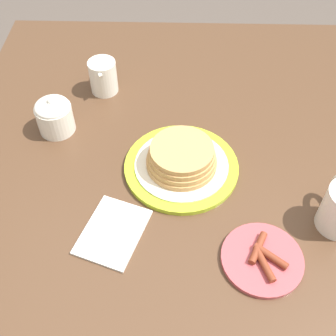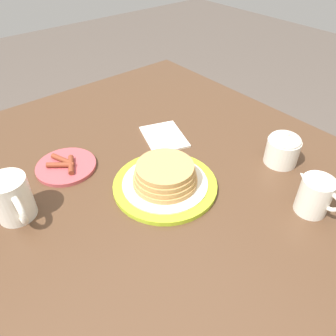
{
  "view_description": "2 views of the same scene",
  "coord_description": "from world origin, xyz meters",
  "px_view_note": "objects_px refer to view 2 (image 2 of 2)",
  "views": [
    {
      "loc": [
        -0.6,
        0.01,
        1.48
      ],
      "look_at": [
        -0.01,
        0.02,
        0.78
      ],
      "focal_mm": 45.0,
      "sensor_mm": 36.0,
      "label": 1
    },
    {
      "loc": [
        0.49,
        -0.38,
        1.3
      ],
      "look_at": [
        -0.01,
        0.02,
        0.78
      ],
      "focal_mm": 35.0,
      "sensor_mm": 36.0,
      "label": 2
    }
  ],
  "objects_px": {
    "pancake_plate": "(165,179)",
    "coffee_mug": "(12,199)",
    "side_plate_bacon": "(66,166)",
    "napkin": "(164,137)",
    "creamer_pitcher": "(315,195)",
    "sugar_bowl": "(283,148)"
  },
  "relations": [
    {
      "from": "coffee_mug",
      "to": "sugar_bowl",
      "type": "bearing_deg",
      "value": 67.53
    },
    {
      "from": "napkin",
      "to": "coffee_mug",
      "type": "bearing_deg",
      "value": -85.43
    },
    {
      "from": "side_plate_bacon",
      "to": "coffee_mug",
      "type": "bearing_deg",
      "value": -60.61
    },
    {
      "from": "creamer_pitcher",
      "to": "sugar_bowl",
      "type": "height_order",
      "value": "sugar_bowl"
    },
    {
      "from": "side_plate_bacon",
      "to": "sugar_bowl",
      "type": "xyz_separation_m",
      "value": [
        0.35,
        0.46,
        0.04
      ]
    },
    {
      "from": "side_plate_bacon",
      "to": "coffee_mug",
      "type": "relative_size",
      "value": 1.32
    },
    {
      "from": "sugar_bowl",
      "to": "napkin",
      "type": "height_order",
      "value": "sugar_bowl"
    },
    {
      "from": "side_plate_bacon",
      "to": "napkin",
      "type": "relative_size",
      "value": 0.89
    },
    {
      "from": "coffee_mug",
      "to": "creamer_pitcher",
      "type": "distance_m",
      "value": 0.66
    },
    {
      "from": "sugar_bowl",
      "to": "napkin",
      "type": "distance_m",
      "value": 0.34
    },
    {
      "from": "pancake_plate",
      "to": "napkin",
      "type": "relative_size",
      "value": 1.46
    },
    {
      "from": "side_plate_bacon",
      "to": "napkin",
      "type": "distance_m",
      "value": 0.3
    },
    {
      "from": "side_plate_bacon",
      "to": "sugar_bowl",
      "type": "distance_m",
      "value": 0.58
    },
    {
      "from": "pancake_plate",
      "to": "napkin",
      "type": "distance_m",
      "value": 0.22
    },
    {
      "from": "pancake_plate",
      "to": "creamer_pitcher",
      "type": "xyz_separation_m",
      "value": [
        0.27,
        0.21,
        0.02
      ]
    },
    {
      "from": "creamer_pitcher",
      "to": "napkin",
      "type": "height_order",
      "value": "creamer_pitcher"
    },
    {
      "from": "pancake_plate",
      "to": "coffee_mug",
      "type": "height_order",
      "value": "coffee_mug"
    },
    {
      "from": "sugar_bowl",
      "to": "napkin",
      "type": "relative_size",
      "value": 0.56
    },
    {
      "from": "creamer_pitcher",
      "to": "napkin",
      "type": "relative_size",
      "value": 0.63
    },
    {
      "from": "side_plate_bacon",
      "to": "napkin",
      "type": "height_order",
      "value": "side_plate_bacon"
    },
    {
      "from": "coffee_mug",
      "to": "napkin",
      "type": "bearing_deg",
      "value": 94.57
    },
    {
      "from": "coffee_mug",
      "to": "sugar_bowl",
      "type": "relative_size",
      "value": 1.22
    }
  ]
}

